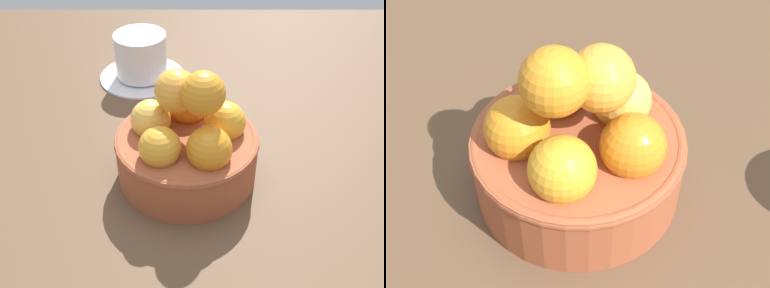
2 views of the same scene
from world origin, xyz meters
The scene contains 2 objects.
ground_plane centered at (0.00, 0.00, -2.06)cm, with size 130.47×100.68×4.12cm, color brown.
terracotta_bowl centered at (0.07, 0.02, 4.76)cm, with size 16.50×16.50×14.38cm.
Camera 2 is at (25.08, 13.56, 34.19)cm, focal length 50.23 mm.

